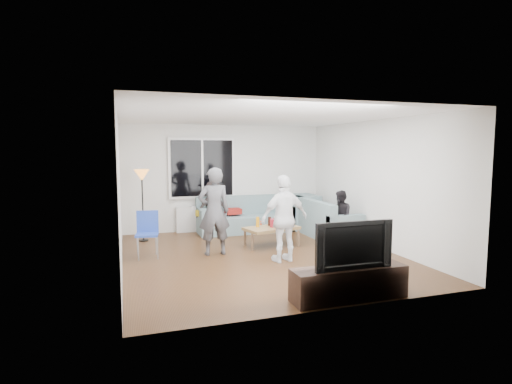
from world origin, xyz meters
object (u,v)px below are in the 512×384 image
object	(u,v)px
side_chair	(147,235)
floor_lamp	(143,206)
player_right	(285,219)
spectator_back	(213,207)
sofa_back_section	(245,214)
coffee_table	(271,236)
tv_console	(349,283)
sofa_right_section	(325,217)
spectator_right	(340,216)
television	(350,244)
player_left	(214,211)

from	to	relation	value
side_chair	floor_lamp	size ratio (longest dim) A/B	0.55
player_right	spectator_back	distance (m)	2.89
sofa_back_section	coffee_table	world-z (taller)	sofa_back_section
sofa_back_section	coffee_table	size ratio (longest dim) A/B	2.09
sofa_back_section	spectator_back	world-z (taller)	spectator_back
spectator_back	tv_console	size ratio (longest dim) A/B	0.79
tv_console	sofa_right_section	bearing A→B (deg)	66.62
sofa_right_section	floor_lamp	distance (m)	4.15
sofa_back_section	side_chair	world-z (taller)	side_chair
sofa_right_section	spectator_right	xyz separation A→B (m)	(0.00, -0.68, 0.14)
spectator_right	tv_console	world-z (taller)	spectator_right
tv_console	television	distance (m)	0.54
coffee_table	side_chair	distance (m)	2.53
spectator_right	player_left	bearing A→B (deg)	-72.71
floor_lamp	player_left	bearing A→B (deg)	-52.68
player_left	coffee_table	bearing A→B (deg)	-165.04
player_right	spectator_back	world-z (taller)	player_right
sofa_back_section	tv_console	xyz separation A→B (m)	(0.03, -4.77, -0.20)
sofa_right_section	player_right	size ratio (longest dim) A/B	1.28
sofa_back_section	spectator_back	distance (m)	0.82
spectator_right	player_right	bearing A→B (deg)	-45.47
spectator_right	floor_lamp	bearing A→B (deg)	-96.09
sofa_back_section	spectator_right	world-z (taller)	spectator_right
sofa_right_section	coffee_table	bearing A→B (deg)	110.34
coffee_table	spectator_right	xyz separation A→B (m)	(1.56, -0.10, 0.36)
player_left	television	world-z (taller)	player_left
sofa_back_section	player_right	size ratio (longest dim) A/B	1.48
spectator_back	coffee_table	bearing A→B (deg)	-58.36
coffee_table	player_right	size ratio (longest dim) A/B	0.71
sofa_right_section	sofa_back_section	bearing A→B (deg)	58.37
coffee_table	floor_lamp	world-z (taller)	floor_lamp
coffee_table	spectator_back	size ratio (longest dim) A/B	0.87
coffee_table	floor_lamp	distance (m)	2.89
player_right	spectator_back	size ratio (longest dim) A/B	1.24
sofa_back_section	floor_lamp	size ratio (longest dim) A/B	1.47
sofa_right_section	coffee_table	world-z (taller)	sofa_right_section
sofa_right_section	floor_lamp	xyz separation A→B (m)	(-4.07, 0.72, 0.36)
side_chair	floor_lamp	world-z (taller)	floor_lamp
side_chair	tv_console	xyz separation A→B (m)	(2.45, -3.01, -0.21)
sofa_right_section	floor_lamp	size ratio (longest dim) A/B	1.28
player_left	tv_console	bearing A→B (deg)	113.88
coffee_table	player_left	xyz separation A→B (m)	(-1.28, -0.32, 0.63)
player_left	player_right	distance (m)	1.39
player_left	tv_console	world-z (taller)	player_left
spectator_back	television	bearing A→B (deg)	-77.28
sofa_back_section	television	size ratio (longest dim) A/B	2.07
sofa_right_section	side_chair	bearing A→B (deg)	100.33
player_left	spectator_back	world-z (taller)	player_left
player_right	player_left	bearing A→B (deg)	-46.48
sofa_right_section	spectator_right	size ratio (longest dim) A/B	1.78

